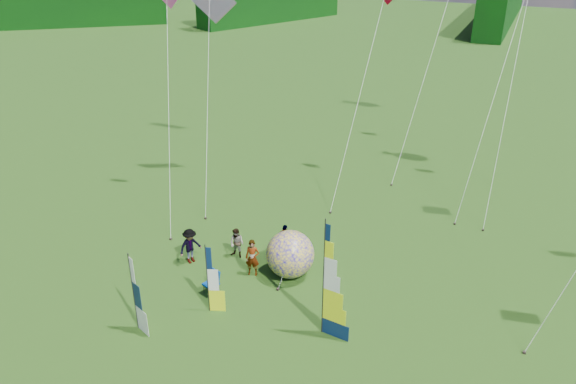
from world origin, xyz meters
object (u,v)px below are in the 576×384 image
at_px(spectator_c, 190,246).
at_px(side_banner_far, 134,293).
at_px(kite_whale, 519,41).
at_px(bol_inflatable, 290,254).
at_px(camp_chair, 211,283).
at_px(spectator_b, 237,243).
at_px(spectator_d, 285,239).
at_px(spectator_a, 252,258).
at_px(side_banner_left, 207,280).
at_px(feather_banner_main, 323,280).

bearing_deg(spectator_c, side_banner_far, -147.63).
height_order(spectator_c, kite_whale, kite_whale).
bearing_deg(bol_inflatable, camp_chair, -133.64).
relative_size(spectator_b, spectator_d, 0.99).
relative_size(side_banner_far, spectator_d, 2.21).
height_order(bol_inflatable, kite_whale, kite_whale).
distance_m(spectator_a, spectator_d, 2.51).
distance_m(spectator_a, spectator_b, 1.81).
bearing_deg(bol_inflatable, spectator_c, -168.47).
height_order(bol_inflatable, spectator_d, bol_inflatable).
bearing_deg(spectator_c, spectator_d, -30.85).
bearing_deg(bol_inflatable, spectator_d, 121.37).
relative_size(side_banner_far, camp_chair, 3.12).
bearing_deg(bol_inflatable, spectator_b, 173.20).
xyz_separation_m(side_banner_left, spectator_d, (1.04, 5.71, -0.83)).
distance_m(feather_banner_main, camp_chair, 5.98).
distance_m(camp_chair, kite_whale, 21.66).
height_order(spectator_b, kite_whale, kite_whale).
relative_size(side_banner_left, bol_inflatable, 1.40).
distance_m(side_banner_left, spectator_c, 4.20).
distance_m(side_banner_left, camp_chair, 1.68).
height_order(spectator_a, kite_whale, kite_whale).
height_order(feather_banner_main, camp_chair, feather_banner_main).
bearing_deg(spectator_d, spectator_c, 40.86).
height_order(spectator_a, spectator_b, spectator_a).
height_order(spectator_b, camp_chair, spectator_b).
bearing_deg(spectator_b, spectator_d, 36.26).
height_order(spectator_d, camp_chair, spectator_d).
relative_size(feather_banner_main, side_banner_left, 1.59).
xyz_separation_m(spectator_b, spectator_d, (2.06, 1.35, 0.01)).
bearing_deg(spectator_a, camp_chair, -129.43).
distance_m(feather_banner_main, spectator_a, 5.49).
xyz_separation_m(side_banner_left, spectator_c, (-2.88, 2.97, -0.70)).
distance_m(side_banner_left, kite_whale, 21.88).
relative_size(feather_banner_main, spectator_a, 2.76).
bearing_deg(feather_banner_main, kite_whale, 80.95).
bearing_deg(kite_whale, side_banner_left, -99.66).
bearing_deg(camp_chair, spectator_d, 88.89).
distance_m(feather_banner_main, spectator_c, 8.36).
bearing_deg(camp_chair, spectator_b, 116.06).
height_order(feather_banner_main, spectator_b, feather_banner_main).
distance_m(bol_inflatable, spectator_a, 1.82).
xyz_separation_m(side_banner_left, camp_chair, (-0.61, 1.15, -1.06)).
bearing_deg(camp_chair, kite_whale, 76.38).
xyz_separation_m(side_banner_far, spectator_d, (3.17, 7.93, -0.97)).
bearing_deg(side_banner_far, bol_inflatable, 77.33).
bearing_deg(spectator_a, spectator_d, 62.64).
distance_m(side_banner_far, spectator_d, 8.59).
xyz_separation_m(side_banner_left, side_banner_far, (-2.13, -2.22, 0.14)).
relative_size(feather_banner_main, kite_whale, 0.28).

